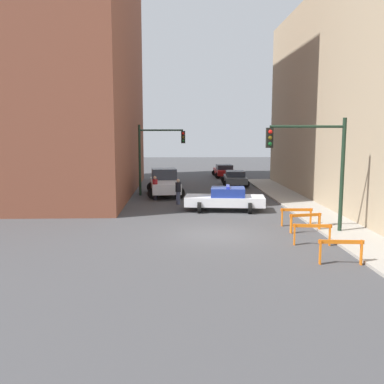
% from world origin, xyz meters
% --- Properties ---
extents(ground_plane, '(120.00, 120.00, 0.00)m').
position_xyz_m(ground_plane, '(0.00, 0.00, 0.00)').
color(ground_plane, '#424244').
extents(sidewalk_right, '(2.40, 44.00, 0.12)m').
position_xyz_m(sidewalk_right, '(6.20, 0.00, 0.06)').
color(sidewalk_right, '#9E998E').
rests_on(sidewalk_right, ground_plane).
extents(building_corner_left, '(14.00, 20.00, 25.91)m').
position_xyz_m(building_corner_left, '(-12.00, 14.00, 12.95)').
color(building_corner_left, brown).
rests_on(building_corner_left, ground_plane).
extents(traffic_light_near, '(3.64, 0.35, 5.20)m').
position_xyz_m(traffic_light_near, '(4.73, 0.13, 3.53)').
color(traffic_light_near, black).
rests_on(traffic_light_near, sidewalk_right).
extents(traffic_light_far, '(3.44, 0.35, 5.20)m').
position_xyz_m(traffic_light_far, '(-3.30, 12.45, 3.40)').
color(traffic_light_far, black).
rests_on(traffic_light_far, ground_plane).
extents(police_car, '(4.87, 2.69, 1.52)m').
position_xyz_m(police_car, '(1.21, 6.01, 0.72)').
color(police_car, white).
rests_on(police_car, ground_plane).
extents(white_truck, '(2.94, 5.55, 1.90)m').
position_xyz_m(white_truck, '(-2.59, 12.68, 0.91)').
color(white_truck, silver).
rests_on(white_truck, ground_plane).
extents(parked_car_near, '(2.43, 4.39, 1.31)m').
position_xyz_m(parked_car_near, '(3.43, 17.96, 0.67)').
color(parked_car_near, '#474C51').
rests_on(parked_car_near, ground_plane).
extents(parked_car_mid, '(2.35, 4.35, 1.31)m').
position_xyz_m(parked_car_mid, '(3.25, 25.07, 0.67)').
color(parked_car_mid, maroon).
rests_on(parked_car_mid, ground_plane).
extents(pedestrian_crossing, '(0.41, 0.41, 1.66)m').
position_xyz_m(pedestrian_crossing, '(-1.59, 8.40, 0.86)').
color(pedestrian_crossing, '#474C66').
rests_on(pedestrian_crossing, ground_plane).
extents(pedestrian_corner, '(0.45, 0.45, 1.66)m').
position_xyz_m(pedestrian_corner, '(-3.19, 10.25, 0.86)').
color(pedestrian_corner, black).
rests_on(pedestrian_corner, ground_plane).
extents(barrier_front, '(1.60, 0.28, 0.90)m').
position_xyz_m(barrier_front, '(4.13, -4.58, 0.62)').
color(barrier_front, orange).
rests_on(barrier_front, ground_plane).
extents(barrier_mid, '(1.60, 0.32, 0.90)m').
position_xyz_m(barrier_mid, '(3.93, -1.96, 0.62)').
color(barrier_mid, orange).
rests_on(barrier_mid, ground_plane).
extents(barrier_back, '(1.58, 0.43, 0.90)m').
position_xyz_m(barrier_back, '(4.33, 0.31, 0.62)').
color(barrier_back, orange).
rests_on(barrier_back, ground_plane).
extents(barrier_corner, '(1.60, 0.18, 0.90)m').
position_xyz_m(barrier_corner, '(4.29, 1.69, 0.62)').
color(barrier_corner, orange).
rests_on(barrier_corner, ground_plane).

